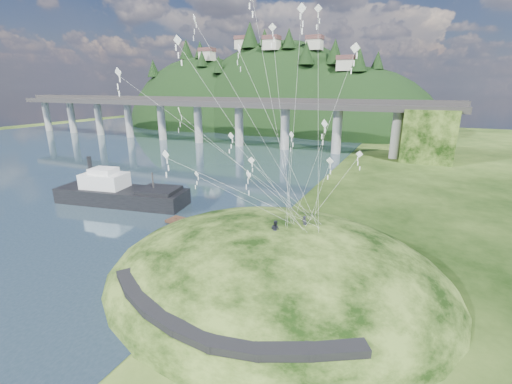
% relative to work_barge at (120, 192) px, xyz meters
% --- Properties ---
extents(ground, '(320.00, 320.00, 0.00)m').
position_rel_work_barge_xyz_m(ground, '(22.99, -11.48, -1.88)').
color(ground, black).
rests_on(ground, ground).
extents(water, '(240.00, 240.00, 0.00)m').
position_rel_work_barge_xyz_m(water, '(-49.01, 18.52, -1.87)').
color(water, '#2F4757').
rests_on(water, ground).
extents(grass_hill, '(36.00, 32.00, 13.00)m').
position_rel_work_barge_xyz_m(grass_hill, '(30.99, -9.48, -3.38)').
color(grass_hill, black).
rests_on(grass_hill, ground).
extents(footpath, '(22.29, 5.84, 0.83)m').
position_rel_work_barge_xyz_m(footpath, '(30.45, -21.22, 0.21)').
color(footpath, black).
rests_on(footpath, ground).
extents(bridge, '(160.00, 11.00, 15.00)m').
position_rel_work_barge_xyz_m(bridge, '(-3.47, 58.59, 7.82)').
color(bridge, '#2D2B2B').
rests_on(bridge, ground).
extents(far_ridge, '(153.00, 70.00, 94.50)m').
position_rel_work_barge_xyz_m(far_ridge, '(-20.59, 110.69, -9.32)').
color(far_ridge, black).
rests_on(far_ridge, ground).
extents(work_barge, '(22.14, 9.69, 7.50)m').
position_rel_work_barge_xyz_m(work_barge, '(0.00, 0.00, 0.00)').
color(work_barge, black).
rests_on(work_barge, ground).
extents(wooden_dock, '(14.11, 3.35, 1.00)m').
position_rel_work_barge_xyz_m(wooden_dock, '(19.40, -3.51, -1.44)').
color(wooden_dock, '#3A2217').
rests_on(wooden_dock, ground).
extents(kite_flyers, '(3.08, 3.46, 1.97)m').
position_rel_work_barge_xyz_m(kite_flyers, '(31.85, -9.03, 4.02)').
color(kite_flyers, '#22242E').
rests_on(kite_flyers, ground).
extents(kite_swarm, '(18.33, 14.23, 18.43)m').
position_rel_work_barge_xyz_m(kite_swarm, '(28.32, -9.97, 15.38)').
color(kite_swarm, white).
rests_on(kite_swarm, ground).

